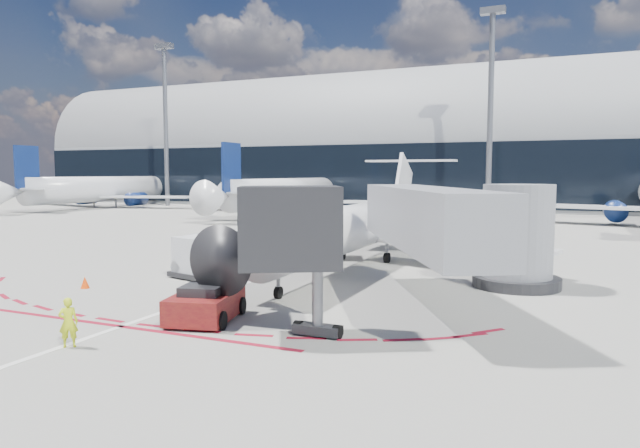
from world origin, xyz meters
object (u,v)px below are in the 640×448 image
at_px(pushback_tug, 205,304).
at_px(ramp_worker, 68,322).
at_px(regional_jet, 357,226).
at_px(uld_container, 195,257).

distance_m(pushback_tug, ramp_worker, 4.76).
relative_size(regional_jet, uld_container, 10.34).
height_order(pushback_tug, uld_container, uld_container).
xyz_separation_m(ramp_worker, uld_container, (-3.40, 11.26, 0.26)).
distance_m(regional_jet, uld_container, 9.54).
height_order(regional_jet, ramp_worker, regional_jet).
distance_m(pushback_tug, uld_container, 8.82).
bearing_deg(regional_jet, ramp_worker, -98.53).
bearing_deg(regional_jet, pushback_tug, -93.07).
bearing_deg(pushback_tug, uld_container, 114.07).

